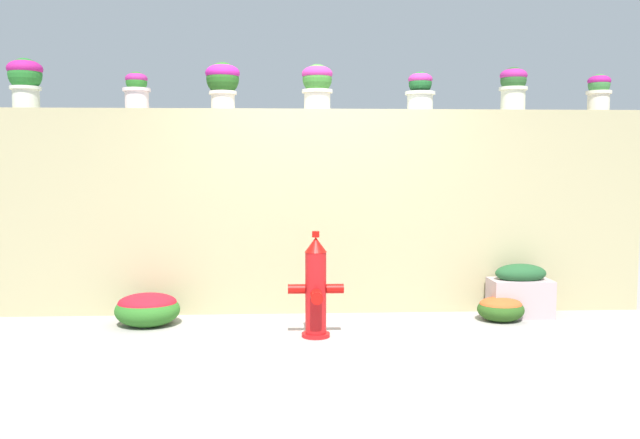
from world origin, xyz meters
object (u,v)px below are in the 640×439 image
object	(u,v)px
flower_bush_left	(147,308)
potted_plant_6	(599,90)
flower_bush_right	(501,308)
planter_box	(520,291)
potted_plant_3	(317,83)
potted_plant_4	(420,90)
potted_plant_5	(513,85)
potted_plant_2	(223,81)
potted_plant_0	(25,78)
potted_plant_1	(137,89)
fire_hydrant	(316,289)

from	to	relation	value
flower_bush_left	potted_plant_6	bearing A→B (deg)	6.62
flower_bush_right	planter_box	distance (m)	0.31
potted_plant_3	potted_plant_4	xyz separation A→B (m)	(1.01, 0.02, -0.05)
potted_plant_5	potted_plant_4	bearing A→B (deg)	-178.95
potted_plant_3	flower_bush_left	bearing A→B (deg)	-161.44
potted_plant_2	planter_box	distance (m)	3.50
potted_plant_0	planter_box	distance (m)	5.13
potted_plant_2	potted_plant_3	distance (m)	0.91
potted_plant_3	potted_plant_0	bearing A→B (deg)	-179.77
flower_bush_left	planter_box	world-z (taller)	planter_box
potted_plant_0	potted_plant_4	world-z (taller)	potted_plant_0
potted_plant_5	planter_box	size ratio (longest dim) A/B	0.75
potted_plant_2	flower_bush_left	bearing A→B (deg)	-140.18
potted_plant_1	potted_plant_2	world-z (taller)	potted_plant_2
potted_plant_5	flower_bush_right	xyz separation A→B (m)	(-0.26, -0.56, -2.11)
potted_plant_1	potted_plant_6	bearing A→B (deg)	-0.49
potted_plant_1	flower_bush_right	xyz separation A→B (m)	(3.42, -0.54, -2.05)
potted_plant_6	planter_box	distance (m)	2.15
potted_plant_4	planter_box	world-z (taller)	potted_plant_4
potted_plant_2	potted_plant_1	bearing A→B (deg)	179.95
potted_plant_2	flower_bush_right	xyz separation A→B (m)	(2.60, -0.54, -2.14)
potted_plant_0	potted_plant_3	distance (m)	2.77
potted_plant_6	flower_bush_right	distance (m)	2.39
potted_plant_3	flower_bush_right	bearing A→B (deg)	-17.13
potted_plant_0	potted_plant_1	size ratio (longest dim) A/B	1.33
potted_plant_2	potted_plant_6	bearing A→B (deg)	-0.58
potted_plant_2	potted_plant_6	size ratio (longest dim) A/B	1.25
flower_bush_left	flower_bush_right	bearing A→B (deg)	0.09
potted_plant_1	potted_plant_5	distance (m)	3.68
potted_plant_4	planter_box	bearing A→B (deg)	-22.81
potted_plant_2	flower_bush_left	distance (m)	2.26
potted_plant_2	potted_plant_6	xyz separation A→B (m)	(3.70, -0.04, -0.07)
potted_plant_2	potted_plant_3	bearing A→B (deg)	-1.10
potted_plant_6	flower_bush_right	bearing A→B (deg)	-155.56
flower_bush_right	planter_box	bearing A→B (deg)	33.27
potted_plant_5	planter_box	xyz separation A→B (m)	(-0.02, -0.40, -1.99)
potted_plant_1	planter_box	world-z (taller)	potted_plant_1
planter_box	potted_plant_6	bearing A→B (deg)	21.74
potted_plant_3	potted_plant_4	world-z (taller)	potted_plant_3
potted_plant_0	potted_plant_6	bearing A→B (deg)	-0.09
potted_plant_0	potted_plant_2	size ratio (longest dim) A/B	1.05
potted_plant_1	potted_plant_4	distance (m)	2.75
potted_plant_5	flower_bush_right	world-z (taller)	potted_plant_5
flower_bush_left	potted_plant_4	bearing A→B (deg)	11.95
flower_bush_left	potted_plant_2	bearing A→B (deg)	39.82
potted_plant_2	potted_plant_3	world-z (taller)	potted_plant_2
potted_plant_4	potted_plant_2	bearing A→B (deg)	-179.92
potted_plant_5	potted_plant_0	bearing A→B (deg)	-179.41
potted_plant_0	potted_plant_6	size ratio (longest dim) A/B	1.31
fire_hydrant	planter_box	world-z (taller)	fire_hydrant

